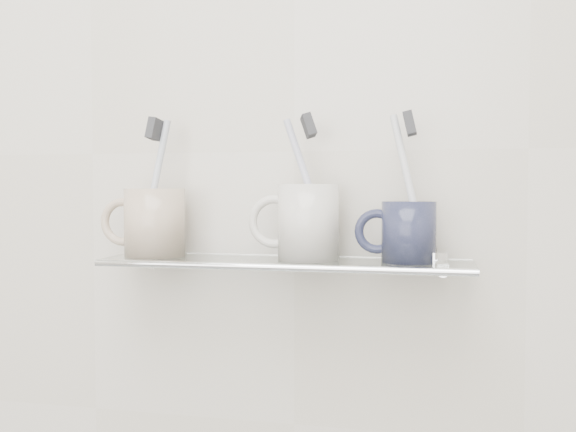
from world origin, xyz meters
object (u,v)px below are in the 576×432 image
(shelf_glass, at_px, (285,262))
(mug_right, at_px, (409,232))
(mug_left, at_px, (155,222))
(mug_center, at_px, (308,222))

(shelf_glass, bearing_deg, mug_right, 1.73)
(shelf_glass, xyz_separation_m, mug_right, (0.17, 0.00, 0.04))
(mug_right, bearing_deg, shelf_glass, -174.42)
(shelf_glass, height_order, mug_left, mug_left)
(mug_right, bearing_deg, mug_left, -176.15)
(mug_center, distance_m, mug_right, 0.13)
(shelf_glass, height_order, mug_center, mug_center)
(shelf_glass, bearing_deg, mug_center, 8.95)
(shelf_glass, bearing_deg, mug_left, 178.50)
(mug_left, relative_size, mug_right, 1.21)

